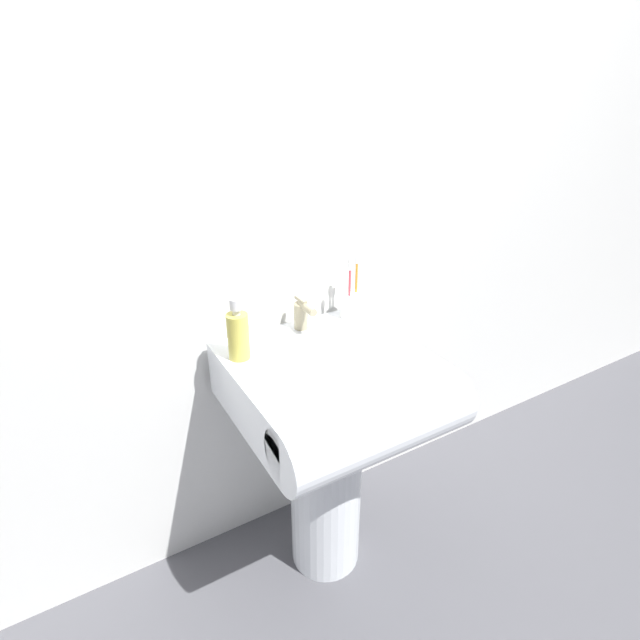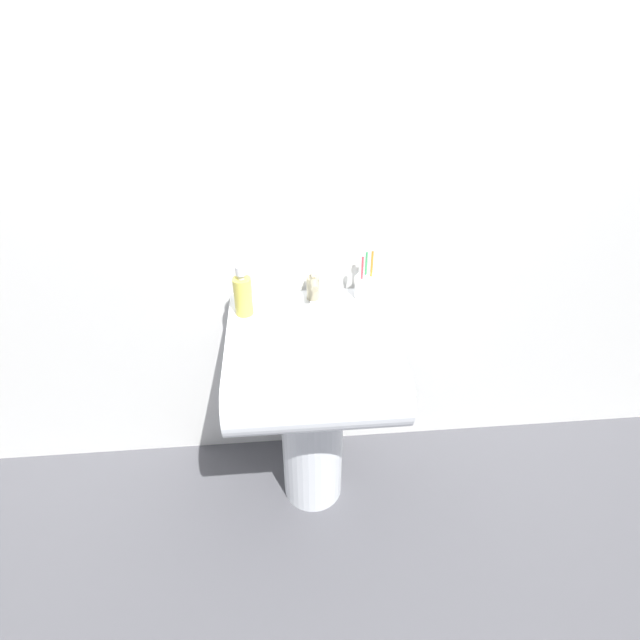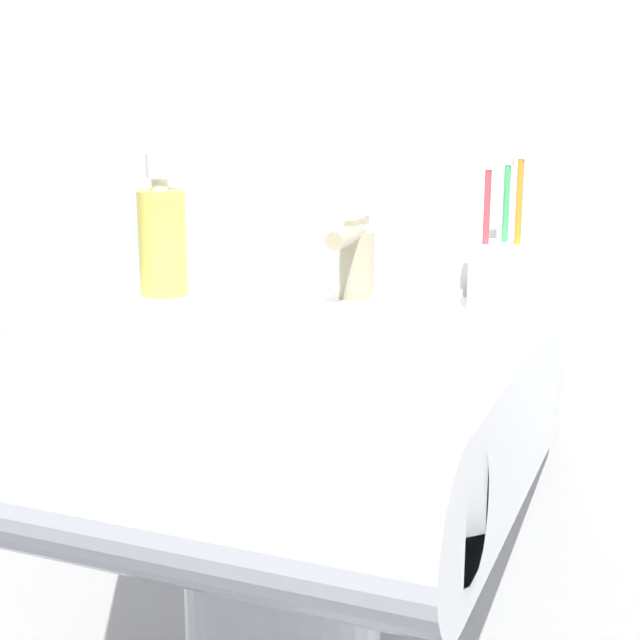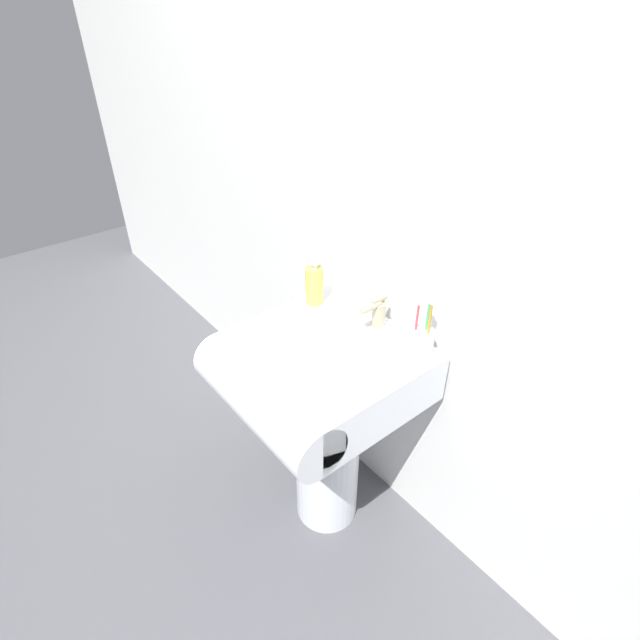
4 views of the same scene
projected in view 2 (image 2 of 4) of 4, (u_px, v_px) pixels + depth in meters
ground_plane at (313, 487)px, 1.95m from camera, size 6.00×6.00×0.00m
wall_back at (303, 158)px, 1.49m from camera, size 5.00×0.05×2.40m
sink_pedestal at (312, 434)px, 1.78m from camera, size 0.22×0.22×0.60m
sink_basin at (313, 363)px, 1.51m from camera, size 0.51×0.54×0.16m
faucet at (313, 287)px, 1.63m from camera, size 0.04×0.10×0.10m
toothbrush_cup at (366, 286)px, 1.64m from camera, size 0.07×0.07×0.19m
soap_bottle at (243, 294)px, 1.55m from camera, size 0.06×0.06×0.17m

